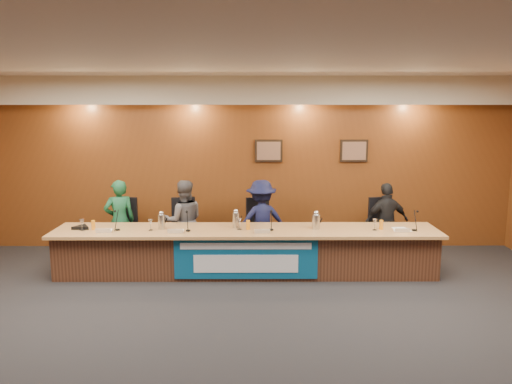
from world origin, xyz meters
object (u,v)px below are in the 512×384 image
office_chair_c (261,232)px  office_chair_b (185,233)px  office_chair_d (384,232)px  carafe_left (162,222)px  panelist_a (120,221)px  carafe_right (316,222)px  banner (246,258)px  panelist_d (386,222)px  panelist_b (184,221)px  panelist_c (261,221)px  dais_body (246,252)px  office_chair_a (122,233)px  speakerphone (82,227)px  carafe_mid (236,220)px

office_chair_c → office_chair_b: bearing=163.1°
office_chair_d → carafe_left: (-3.77, -0.83, 0.39)m
panelist_a → carafe_right: panelist_a is taller
office_chair_b → carafe_left: carafe_left is taller
banner → panelist_d: size_ratio=1.60×
panelist_b → carafe_left: 0.78m
banner → panelist_c: panelist_c is taller
office_chair_b → carafe_left: (-0.25, -0.83, 0.39)m
panelist_c → office_chair_c: 0.25m
banner → panelist_b: size_ratio=1.54×
panelist_b → dais_body: bearing=137.1°
panelist_b → office_chair_b: 0.25m
banner → office_chair_a: (-2.21, 1.19, 0.10)m
dais_body → office_chair_a: 2.34m
office_chair_a → speakerphone: bearing=-108.4°
office_chair_d → carafe_right: carafe_right is taller
office_chair_a → office_chair_c: bearing=9.3°
office_chair_b → speakerphone: (-1.53, -0.80, 0.30)m
office_chair_d → panelist_a: bearing=168.6°
speakerphone → office_chair_a: bearing=62.3°
panelist_d → dais_body: bearing=3.7°
speakerphone → panelist_c: bearing=13.6°
dais_body → carafe_left: 1.44m
panelist_d → panelist_b: bearing=-12.0°
speakerphone → banner: bearing=-8.6°
panelist_c → panelist_d: size_ratio=1.04×
office_chair_d → carafe_mid: 2.72m
panelist_c → office_chair_d: (2.18, 0.10, -0.23)m
panelist_d → carafe_mid: (-2.59, -0.64, 0.19)m
panelist_a → carafe_mid: (2.04, -0.64, 0.16)m
dais_body → office_chair_d: dais_body is taller
dais_body → carafe_right: size_ratio=26.05×
panelist_c → speakerphone: panelist_c is taller
carafe_right → speakerphone: bearing=179.8°
panelist_c → speakerphone: 2.96m
dais_body → panelist_c: panelist_c is taller
speakerphone → carafe_mid: bearing=1.4°
banner → panelist_d: bearing=24.3°
dais_body → office_chair_a: dais_body is taller
carafe_right → office_chair_d: bearing=31.7°
banner → office_chair_c: bearing=78.1°
banner → office_chair_c: size_ratio=4.58×
panelist_c → carafe_left: bearing=10.5°
carafe_left → speakerphone: size_ratio=0.74×
banner → office_chair_b: bearing=132.5°
panelist_b → carafe_mid: 1.14m
banner → panelist_c: bearing=77.1°
office_chair_b → office_chair_a: bearing=167.3°
panelist_a → carafe_right: bearing=144.8°
dais_body → carafe_left: carafe_left is taller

